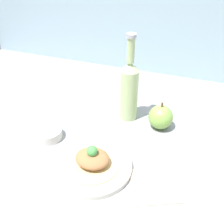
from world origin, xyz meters
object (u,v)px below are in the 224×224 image
Objects in this scene: cider_bottle at (129,89)px; dipping_bowl at (48,134)px; plate at (92,165)px; plated_food at (91,159)px; apple at (161,117)px.

dipping_bowl is (-21.95, -21.04, -10.67)cm from cider_bottle.
plate is 0.73× the size of cider_bottle.
cider_bottle is 32.23cm from dipping_bowl.
plated_food is 30.25cm from cider_bottle.
dipping_bowl is at bearing 157.95° from plated_food.
plate is at bearing -22.05° from dipping_bowl.
plated_food is 21.03cm from dipping_bowl.
apple reaches higher than plated_food.
cider_bottle is (2.56, 28.90, 8.58)cm from plated_food.
plated_food is (0.00, -0.00, 2.67)cm from plate.
cider_bottle is 15.04cm from apple.
plated_food is 1.76× the size of dipping_bowl.
apple is at bearing 60.46° from plated_food.
plate is 20.93cm from dipping_bowl.
apple reaches higher than dipping_bowl.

